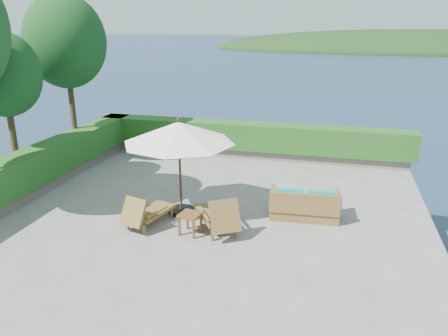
% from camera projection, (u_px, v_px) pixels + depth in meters
% --- Properties ---
extents(ground, '(12.00, 12.00, 0.00)m').
position_uv_depth(ground, '(206.00, 213.00, 12.11)').
color(ground, gray).
rests_on(ground, ground).
extents(foundation, '(12.00, 12.00, 3.00)m').
position_uv_depth(foundation, '(207.00, 263.00, 12.60)').
color(foundation, '#5C5549').
rests_on(foundation, ocean).
extents(ocean, '(600.00, 600.00, 0.00)m').
position_uv_depth(ocean, '(208.00, 305.00, 13.06)').
color(ocean, '#152742').
rests_on(ocean, ground).
extents(offshore_island, '(126.00, 57.60, 12.60)m').
position_uv_depth(offshore_island, '(413.00, 50.00, 135.72)').
color(offshore_island, '#153213').
rests_on(offshore_island, ocean).
extents(planter_wall_far, '(12.00, 0.60, 0.36)m').
position_uv_depth(planter_wall_far, '(247.00, 152.00, 17.20)').
color(planter_wall_far, slate).
rests_on(planter_wall_far, ground).
extents(planter_wall_left, '(0.60, 12.00, 0.36)m').
position_uv_depth(planter_wall_left, '(32.00, 189.00, 13.38)').
color(planter_wall_left, slate).
rests_on(planter_wall_left, ground).
extents(hedge_far, '(12.40, 0.90, 1.00)m').
position_uv_depth(hedge_far, '(247.00, 136.00, 16.99)').
color(hedge_far, '#154814').
rests_on(hedge_far, planter_wall_far).
extents(hedge_left, '(0.90, 12.40, 1.00)m').
position_uv_depth(hedge_left, '(28.00, 169.00, 13.17)').
color(hedge_left, '#154814').
rests_on(hedge_left, planter_wall_left).
extents(tree_mid, '(2.20, 2.20, 4.83)m').
position_uv_depth(tree_mid, '(4.00, 75.00, 12.97)').
color(tree_mid, '#49351C').
rests_on(tree_mid, ground).
extents(tree_far, '(2.80, 2.80, 6.03)m').
position_uv_depth(tree_far, '(65.00, 42.00, 15.08)').
color(tree_far, '#49351C').
rests_on(tree_far, ground).
extents(patio_umbrella, '(3.34, 3.34, 2.68)m').
position_uv_depth(patio_umbrella, '(179.00, 133.00, 11.46)').
color(patio_umbrella, black).
rests_on(patio_umbrella, ground).
extents(lounge_left, '(1.02, 1.68, 0.90)m').
position_uv_depth(lounge_left, '(146.00, 212.00, 11.29)').
color(lounge_left, brown).
rests_on(lounge_left, ground).
extents(lounge_right, '(1.55, 1.87, 1.01)m').
position_uv_depth(lounge_right, '(218.00, 215.00, 11.00)').
color(lounge_right, brown).
rests_on(lounge_right, ground).
extents(side_table, '(0.60, 0.60, 0.54)m').
position_uv_depth(side_table, '(190.00, 217.00, 10.81)').
color(side_table, brown).
rests_on(side_table, ground).
extents(wicker_loveseat, '(1.92, 1.07, 0.91)m').
position_uv_depth(wicker_loveseat, '(304.00, 206.00, 11.74)').
color(wicker_loveseat, brown).
rests_on(wicker_loveseat, ground).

